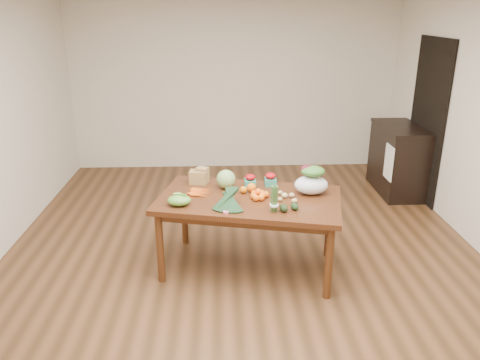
{
  "coord_description": "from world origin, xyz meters",
  "views": [
    {
      "loc": [
        -0.21,
        -4.28,
        2.43
      ],
      "look_at": [
        -0.03,
        0.0,
        0.85
      ],
      "focal_mm": 35.0,
      "sensor_mm": 36.0,
      "label": 1
    }
  ],
  "objects_px": {
    "kale_bunch": "(228,201)",
    "salad_bag": "(311,181)",
    "paper_bag": "(198,176)",
    "mandarin_cluster": "(258,193)",
    "cabinet": "(397,159)",
    "asparagus_bundle": "(274,199)",
    "cabbage": "(226,179)",
    "dining_table": "(249,233)"
  },
  "relations": [
    {
      "from": "kale_bunch",
      "to": "salad_bag",
      "type": "distance_m",
      "value": 0.87
    },
    {
      "from": "kale_bunch",
      "to": "dining_table",
      "type": "bearing_deg",
      "value": 64.49
    },
    {
      "from": "paper_bag",
      "to": "kale_bunch",
      "type": "xyz_separation_m",
      "value": [
        0.29,
        -0.66,
        -0.0
      ]
    },
    {
      "from": "cabinet",
      "to": "cabbage",
      "type": "relative_size",
      "value": 5.44
    },
    {
      "from": "cabinet",
      "to": "kale_bunch",
      "type": "height_order",
      "value": "cabinet"
    },
    {
      "from": "mandarin_cluster",
      "to": "kale_bunch",
      "type": "distance_m",
      "value": 0.38
    },
    {
      "from": "paper_bag",
      "to": "cabbage",
      "type": "distance_m",
      "value": 0.32
    },
    {
      "from": "dining_table",
      "to": "paper_bag",
      "type": "xyz_separation_m",
      "value": [
        -0.49,
        0.4,
        0.46
      ]
    },
    {
      "from": "dining_table",
      "to": "mandarin_cluster",
      "type": "distance_m",
      "value": 0.43
    },
    {
      "from": "cabinet",
      "to": "salad_bag",
      "type": "bearing_deg",
      "value": -129.64
    },
    {
      "from": "cabinet",
      "to": "asparagus_bundle",
      "type": "relative_size",
      "value": 4.08
    },
    {
      "from": "mandarin_cluster",
      "to": "asparagus_bundle",
      "type": "height_order",
      "value": "asparagus_bundle"
    },
    {
      "from": "paper_bag",
      "to": "mandarin_cluster",
      "type": "height_order",
      "value": "paper_bag"
    },
    {
      "from": "asparagus_bundle",
      "to": "cabbage",
      "type": "bearing_deg",
      "value": 137.47
    },
    {
      "from": "paper_bag",
      "to": "salad_bag",
      "type": "bearing_deg",
      "value": -16.73
    },
    {
      "from": "kale_bunch",
      "to": "salad_bag",
      "type": "height_order",
      "value": "salad_bag"
    },
    {
      "from": "cabinet",
      "to": "cabbage",
      "type": "height_order",
      "value": "cabinet"
    },
    {
      "from": "cabinet",
      "to": "paper_bag",
      "type": "distance_m",
      "value": 3.12
    },
    {
      "from": "cabbage",
      "to": "mandarin_cluster",
      "type": "distance_m",
      "value": 0.41
    },
    {
      "from": "cabbage",
      "to": "mandarin_cluster",
      "type": "relative_size",
      "value": 1.04
    },
    {
      "from": "paper_bag",
      "to": "asparagus_bundle",
      "type": "relative_size",
      "value": 0.92
    },
    {
      "from": "dining_table",
      "to": "asparagus_bundle",
      "type": "bearing_deg",
      "value": -47.04
    },
    {
      "from": "cabbage",
      "to": "mandarin_cluster",
      "type": "height_order",
      "value": "cabbage"
    },
    {
      "from": "paper_bag",
      "to": "cabbage",
      "type": "relative_size",
      "value": 1.22
    },
    {
      "from": "salad_bag",
      "to": "asparagus_bundle",
      "type": "bearing_deg",
      "value": -134.23
    },
    {
      "from": "cabbage",
      "to": "dining_table",
      "type": "bearing_deg",
      "value": -49.97
    },
    {
      "from": "dining_table",
      "to": "cabinet",
      "type": "height_order",
      "value": "cabinet"
    },
    {
      "from": "cabbage",
      "to": "kale_bunch",
      "type": "xyz_separation_m",
      "value": [
        0.01,
        -0.52,
        -0.01
      ]
    },
    {
      "from": "paper_bag",
      "to": "asparagus_bundle",
      "type": "bearing_deg",
      "value": -46.99
    },
    {
      "from": "paper_bag",
      "to": "mandarin_cluster",
      "type": "distance_m",
      "value": 0.71
    },
    {
      "from": "asparagus_bundle",
      "to": "salad_bag",
      "type": "height_order",
      "value": "asparagus_bundle"
    },
    {
      "from": "cabinet",
      "to": "asparagus_bundle",
      "type": "height_order",
      "value": "asparagus_bundle"
    },
    {
      "from": "cabbage",
      "to": "asparagus_bundle",
      "type": "distance_m",
      "value": 0.72
    },
    {
      "from": "kale_bunch",
      "to": "paper_bag",
      "type": "bearing_deg",
      "value": 126.34
    },
    {
      "from": "dining_table",
      "to": "salad_bag",
      "type": "bearing_deg",
      "value": 19.89
    },
    {
      "from": "paper_bag",
      "to": "kale_bunch",
      "type": "distance_m",
      "value": 0.72
    },
    {
      "from": "cabinet",
      "to": "salad_bag",
      "type": "distance_m",
      "value": 2.5
    },
    {
      "from": "mandarin_cluster",
      "to": "asparagus_bundle",
      "type": "bearing_deg",
      "value": -70.49
    },
    {
      "from": "cabinet",
      "to": "mandarin_cluster",
      "type": "relative_size",
      "value": 5.67
    },
    {
      "from": "dining_table",
      "to": "salad_bag",
      "type": "xyz_separation_m",
      "value": [
        0.6,
        0.08,
        0.5
      ]
    },
    {
      "from": "cabinet",
      "to": "asparagus_bundle",
      "type": "distance_m",
      "value": 3.07
    },
    {
      "from": "dining_table",
      "to": "cabinet",
      "type": "distance_m",
      "value": 2.94
    }
  ]
}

